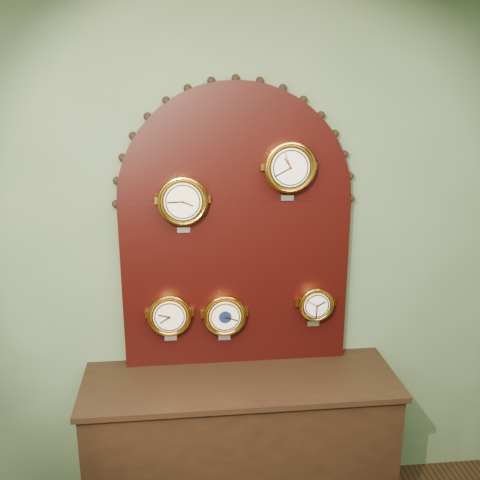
{
  "coord_description": "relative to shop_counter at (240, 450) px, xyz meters",
  "views": [
    {
      "loc": [
        -0.29,
        -0.39,
        2.36
      ],
      "look_at": [
        0.0,
        2.25,
        1.58
      ],
      "focal_mm": 42.59,
      "sensor_mm": 36.0,
      "label": 1
    }
  ],
  "objects": [
    {
      "name": "wall_back",
      "position": [
        0.0,
        0.27,
        1.0
      ],
      "size": [
        4.0,
        0.0,
        4.0
      ],
      "primitive_type": "plane",
      "rotation": [
        1.57,
        0.0,
        0.0
      ],
      "color": "#475F41",
      "rests_on": "ground"
    },
    {
      "name": "shop_counter",
      "position": [
        0.0,
        0.0,
        0.0
      ],
      "size": [
        1.6,
        0.5,
        0.8
      ],
      "primitive_type": "cube",
      "color": "black",
      "rests_on": "ground_plane"
    },
    {
      "name": "display_board",
      "position": [
        0.0,
        0.22,
        1.23
      ],
      "size": [
        1.26,
        0.06,
        1.53
      ],
      "color": "black",
      "rests_on": "shop_counter"
    },
    {
      "name": "roman_clock",
      "position": [
        -0.27,
        0.15,
        1.35
      ],
      "size": [
        0.25,
        0.08,
        0.3
      ],
      "color": "gold",
      "rests_on": "display_board"
    },
    {
      "name": "arabic_clock",
      "position": [
        0.26,
        0.15,
        1.51
      ],
      "size": [
        0.26,
        0.08,
        0.31
      ],
      "color": "gold",
      "rests_on": "display_board"
    },
    {
      "name": "hygrometer",
      "position": [
        -0.36,
        0.15,
        0.74
      ],
      "size": [
        0.23,
        0.08,
        0.28
      ],
      "color": "gold",
      "rests_on": "display_board"
    },
    {
      "name": "barometer",
      "position": [
        -0.07,
        0.15,
        0.73
      ],
      "size": [
        0.22,
        0.08,
        0.28
      ],
      "color": "gold",
      "rests_on": "display_board"
    },
    {
      "name": "tide_clock",
      "position": [
        0.42,
        0.15,
        0.77
      ],
      "size": [
        0.19,
        0.08,
        0.24
      ],
      "color": "gold",
      "rests_on": "display_board"
    }
  ]
}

